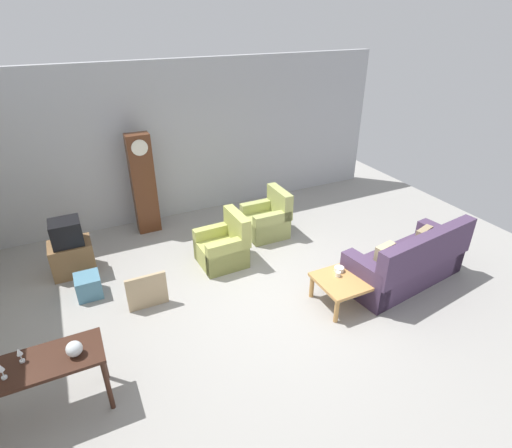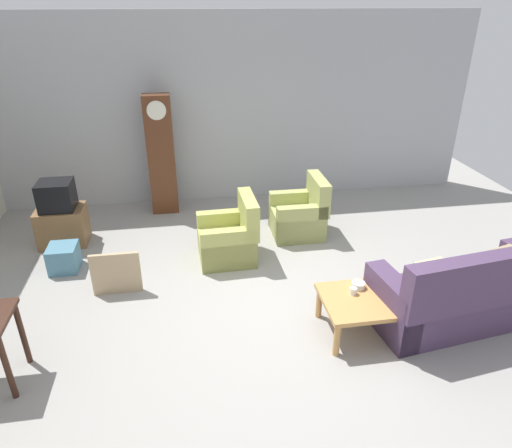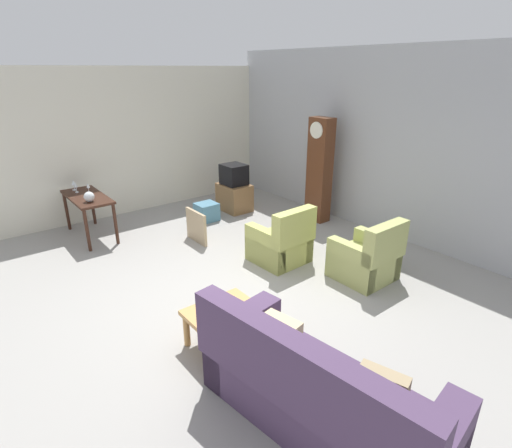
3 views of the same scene
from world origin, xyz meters
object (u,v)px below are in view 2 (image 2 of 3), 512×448
armchair_olive_near (230,239)px  coffee_table_wood (366,303)px  couch_floral (467,295)px  cup_blue_rimmed (389,301)px  grandfather_clock (161,155)px  tv_stand_cabinet (63,226)px  cup_white_porcelain (353,291)px  tv_crt (56,195)px  bowl_shallow_green (379,282)px  bowl_white_stacked (358,285)px  framed_picture_leaning (116,273)px  armchair_olive_far (300,216)px  storage_box_blue (64,258)px

armchair_olive_near → coffee_table_wood: 2.25m
armchair_olive_near → coffee_table_wood: bearing=-54.8°
couch_floral → coffee_table_wood: size_ratio=2.29×
coffee_table_wood → cup_blue_rimmed: size_ratio=12.35×
grandfather_clock → tv_stand_cabinet: (-1.49, -0.95, -0.72)m
tv_stand_cabinet → cup_white_porcelain: bearing=-35.6°
tv_crt → coffee_table_wood: bearing=-35.7°
coffee_table_wood → tv_stand_cabinet: size_ratio=1.41×
grandfather_clock → cup_blue_rimmed: size_ratio=25.71×
couch_floral → tv_stand_cabinet: couch_floral is taller
armchair_olive_near → cup_blue_rimmed: (1.49, -1.96, 0.17)m
grandfather_clock → cup_white_porcelain: size_ratio=24.99×
grandfather_clock → bowl_shallow_green: 4.23m
bowl_white_stacked → bowl_shallow_green: 0.27m
tv_crt → cup_white_porcelain: size_ratio=6.00×
framed_picture_leaning → cup_white_porcelain: bearing=-22.3°
coffee_table_wood → framed_picture_leaning: 3.03m
armchair_olive_far → cup_blue_rimmed: (0.33, -2.55, 0.17)m
armchair_olive_far → tv_crt: (-3.59, 0.26, 0.47)m
cup_blue_rimmed → bowl_shallow_green: cup_blue_rimmed is taller
tv_stand_cabinet → cup_white_porcelain: 4.43m
armchair_olive_far → tv_stand_cabinet: size_ratio=1.35×
armchair_olive_far → framed_picture_leaning: size_ratio=1.53×
armchair_olive_near → bowl_shallow_green: armchair_olive_near is taller
tv_stand_cabinet → storage_box_blue: tv_stand_cabinet is taller
coffee_table_wood → grandfather_clock: grandfather_clock is taller
cup_white_porcelain → bowl_white_stacked: (0.10, 0.11, -0.00)m
tv_crt → couch_floral: bearing=-28.7°
tv_stand_cabinet → bowl_white_stacked: tv_stand_cabinet is taller
tv_stand_cabinet → grandfather_clock: bearing=32.6°
tv_crt → cup_white_porcelain: tv_crt is taller
armchair_olive_far → tv_stand_cabinet: armchair_olive_far is taller
tv_stand_cabinet → framed_picture_leaning: (0.94, -1.48, -0.00)m
cup_white_porcelain → bowl_white_stacked: 0.14m
armchair_olive_near → cup_white_porcelain: armchair_olive_near is taller
tv_stand_cabinet → cup_blue_rimmed: bearing=-35.7°
couch_floral → storage_box_blue: couch_floral is taller
armchair_olive_far → tv_stand_cabinet: bearing=175.8°
cup_blue_rimmed → armchair_olive_near: bearing=127.2°
tv_crt → tv_stand_cabinet: bearing=0.0°
grandfather_clock → tv_crt: (-1.49, -0.95, -0.23)m
tv_stand_cabinet → bowl_white_stacked: 4.45m
bowl_white_stacked → bowl_shallow_green: size_ratio=1.05×
framed_picture_leaning → bowl_white_stacked: bearing=-19.7°
couch_floral → cup_blue_rimmed: (-1.00, -0.12, 0.12)m
couch_floral → cup_white_porcelain: 1.32m
coffee_table_wood → cup_white_porcelain: bearing=139.6°
grandfather_clock → tv_stand_cabinet: size_ratio=2.94×
storage_box_blue → bowl_shallow_green: (3.81, -1.64, 0.29)m
tv_crt → storage_box_blue: tv_crt is taller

